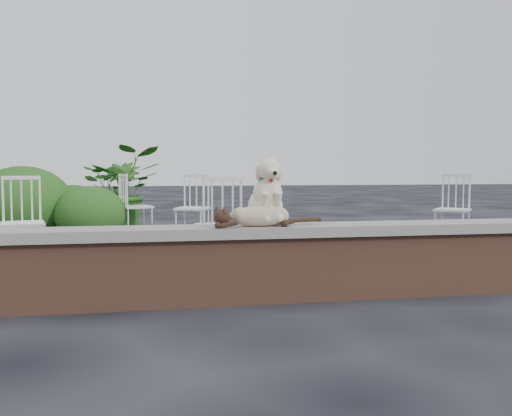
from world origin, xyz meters
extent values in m
plane|color=black|center=(0.00, 0.00, 0.00)|extent=(60.00, 60.00, 0.00)
cube|color=brown|center=(0.00, 0.00, 0.25)|extent=(6.00, 0.30, 0.50)
cube|color=slate|center=(0.00, 0.00, 0.54)|extent=(6.20, 0.40, 0.08)
imported|color=#215016|center=(-1.74, 4.96, 0.69)|extent=(1.47, 1.35, 1.38)
imported|color=#215016|center=(-1.76, 5.32, 0.56)|extent=(0.80, 0.80, 1.13)
ellipsoid|color=#215016|center=(-2.14, 4.17, 0.36)|extent=(1.03, 0.94, 0.81)
ellipsoid|color=#215016|center=(-3.10, 4.46, 0.50)|extent=(1.41, 1.29, 1.12)
ellipsoid|color=#215016|center=(-2.45, 4.72, 0.36)|extent=(1.03, 0.94, 0.81)
camera|label=1|loc=(-1.29, -4.13, 1.01)|focal=38.95mm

